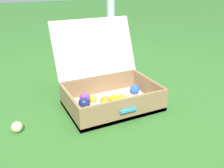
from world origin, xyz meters
The scene contains 3 objects.
ground_plane centered at (0.00, 0.00, 0.00)m, with size 16.00×16.00×0.00m, color #336B28.
open_suitcase centered at (0.02, 0.00, 0.12)m, with size 0.60×0.61×0.54m.
stray_ball_on_grass centered at (-0.60, -0.10, 0.03)m, with size 0.06×0.06×0.06m, color #D1B784.
Camera 1 is at (-0.65, -1.43, 0.82)m, focal length 40.47 mm.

